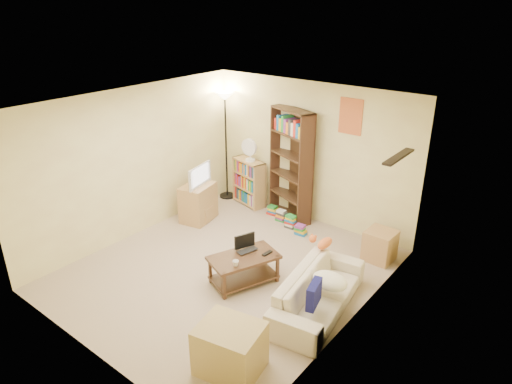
% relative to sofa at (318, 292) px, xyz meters
% --- Properties ---
extents(room, '(4.50, 4.54, 2.52)m').
position_rel_sofa_xyz_m(room, '(-1.55, -0.04, 1.36)').
color(room, tan).
rests_on(room, ground).
extents(sofa, '(1.99, 1.24, 0.52)m').
position_rel_sofa_xyz_m(sofa, '(0.00, 0.00, 0.00)').
color(sofa, beige).
rests_on(sofa, ground).
extents(navy_pillow, '(0.19, 0.36, 0.31)m').
position_rel_sofa_xyz_m(navy_pillow, '(0.14, -0.37, 0.24)').
color(navy_pillow, navy).
rests_on(navy_pillow, sofa).
extents(cream_blanket, '(0.48, 0.34, 0.20)m').
position_rel_sofa_xyz_m(cream_blanket, '(0.12, 0.06, 0.19)').
color(cream_blanket, white).
rests_on(cream_blanket, sofa).
extents(tabby_cat, '(0.41, 0.19, 0.14)m').
position_rel_sofa_xyz_m(tabby_cat, '(-0.33, 0.64, 0.33)').
color(tabby_cat, orange).
rests_on(tabby_cat, sofa).
extents(coffee_table, '(0.85, 1.09, 0.43)m').
position_rel_sofa_xyz_m(coffee_table, '(-1.15, -0.13, 0.02)').
color(coffee_table, '#472D1B').
rests_on(coffee_table, ground).
extents(laptop, '(0.41, 0.35, 0.02)m').
position_rel_sofa_xyz_m(laptop, '(-1.14, -0.01, 0.18)').
color(laptop, black).
rests_on(laptop, coffee_table).
extents(laptop_screen, '(0.13, 0.30, 0.21)m').
position_rel_sofa_xyz_m(laptop_screen, '(-1.27, 0.04, 0.29)').
color(laptop_screen, white).
rests_on(laptop_screen, laptop).
extents(mug, '(0.11, 0.11, 0.08)m').
position_rel_sofa_xyz_m(mug, '(-1.07, -0.39, 0.21)').
color(mug, white).
rests_on(mug, coffee_table).
extents(tv_remote, '(0.07, 0.17, 0.02)m').
position_rel_sofa_xyz_m(tv_remote, '(-0.93, 0.12, 0.18)').
color(tv_remote, black).
rests_on(tv_remote, coffee_table).
extents(tv_stand, '(0.58, 0.72, 0.68)m').
position_rel_sofa_xyz_m(tv_stand, '(-3.07, 0.89, 0.08)').
color(tv_stand, tan).
rests_on(tv_stand, ground).
extents(television, '(0.70, 0.36, 0.38)m').
position_rel_sofa_xyz_m(television, '(-3.07, 0.89, 0.61)').
color(television, black).
rests_on(television, tv_stand).
extents(tall_bookshelf, '(0.96, 0.61, 2.03)m').
position_rel_sofa_xyz_m(tall_bookshelf, '(-1.81, 2.00, 0.81)').
color(tall_bookshelf, '#3B2216').
rests_on(tall_bookshelf, ground).
extents(short_bookshelf, '(0.76, 0.45, 0.91)m').
position_rel_sofa_xyz_m(short_bookshelf, '(-2.78, 2.00, 0.20)').
color(short_bookshelf, tan).
rests_on(short_bookshelf, ground).
extents(desk_fan, '(0.32, 0.18, 0.44)m').
position_rel_sofa_xyz_m(desk_fan, '(-2.73, 1.96, 0.89)').
color(desk_fan, white).
rests_on(desk_fan, short_bookshelf).
extents(floor_lamp, '(0.36, 0.36, 2.14)m').
position_rel_sofa_xyz_m(floor_lamp, '(-3.35, 2.00, 1.45)').
color(floor_lamp, black).
rests_on(floor_lamp, ground).
extents(side_table, '(0.44, 0.44, 0.49)m').
position_rel_sofa_xyz_m(side_table, '(0.11, 1.64, -0.02)').
color(side_table, tan).
rests_on(side_table, ground).
extents(end_cabinet, '(0.77, 0.68, 0.56)m').
position_rel_sofa_xyz_m(end_cabinet, '(-0.20, -1.50, 0.02)').
color(end_cabinet, tan).
rests_on(end_cabinet, ground).
extents(book_stacks, '(1.04, 0.51, 0.24)m').
position_rel_sofa_xyz_m(book_stacks, '(-1.69, 1.73, -0.16)').
color(book_stacks, red).
rests_on(book_stacks, ground).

